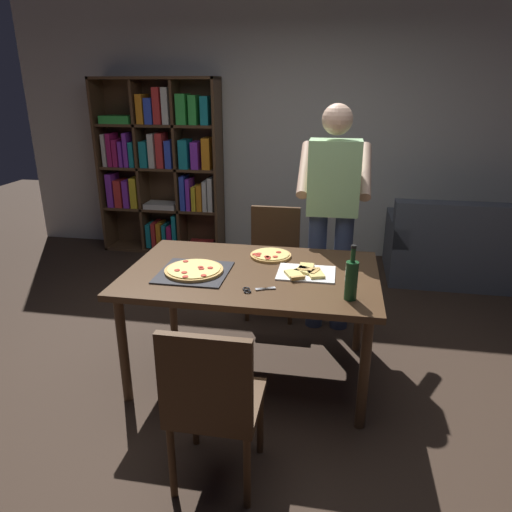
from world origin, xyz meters
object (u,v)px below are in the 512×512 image
at_px(chair_far_side, 273,254).
at_px(kitchen_scissors, 254,290).
at_px(bookshelf, 162,166).
at_px(pepperoni_pizza_on_tray, 194,271).
at_px(couch, 476,252).
at_px(person_serving_pizza, 332,207).
at_px(second_pizza_plain, 271,255).
at_px(wine_bottle, 351,279).
at_px(chair_near_camera, 212,399).
at_px(dining_table, 252,281).

distance_m(chair_far_side, kitchen_scissors, 1.31).
relative_size(bookshelf, pepperoni_pizza_on_tray, 4.53).
height_order(couch, person_serving_pizza, person_serving_pizza).
xyz_separation_m(bookshelf, kitchen_scissors, (1.55, -2.66, -0.23)).
height_order(pepperoni_pizza_on_tray, second_pizza_plain, pepperoni_pizza_on_tray).
distance_m(couch, kitchen_scissors, 2.96).
bearing_deg(second_pizza_plain, kitchen_scissors, -91.48).
height_order(chair_far_side, second_pizza_plain, chair_far_side).
distance_m(kitchen_scissors, second_pizza_plain, 0.58).
bearing_deg(pepperoni_pizza_on_tray, wine_bottle, -12.43).
xyz_separation_m(person_serving_pizza, second_pizza_plain, (-0.40, -0.49, -0.24)).
bearing_deg(kitchen_scissors, pepperoni_pizza_on_tray, 154.91).
relative_size(couch, wine_bottle, 5.39).
bearing_deg(person_serving_pizza, bookshelf, 140.90).
relative_size(pepperoni_pizza_on_tray, wine_bottle, 1.36).
xyz_separation_m(chair_near_camera, second_pizza_plain, (0.08, 1.28, 0.25)).
xyz_separation_m(dining_table, chair_near_camera, (-0.00, -1.00, -0.17)).
height_order(dining_table, couch, couch).
xyz_separation_m(chair_far_side, bookshelf, (-1.49, 1.37, 0.48)).
relative_size(couch, bookshelf, 0.87).
bearing_deg(second_pizza_plain, chair_near_camera, -93.52).
xyz_separation_m(dining_table, second_pizza_plain, (0.08, 0.29, 0.08)).
bearing_deg(chair_near_camera, person_serving_pizza, 74.99).
relative_size(dining_table, kitchen_scissors, 8.05).
relative_size(chair_near_camera, pepperoni_pizza_on_tray, 2.09).
relative_size(chair_far_side, kitchen_scissors, 4.55).
distance_m(bookshelf, wine_bottle, 3.41).
height_order(person_serving_pizza, pepperoni_pizza_on_tray, person_serving_pizza).
distance_m(chair_far_side, wine_bottle, 1.49).
bearing_deg(kitchen_scissors, bookshelf, 120.20).
relative_size(chair_near_camera, kitchen_scissors, 4.55).
bearing_deg(dining_table, second_pizza_plain, 74.53).
bearing_deg(dining_table, couch, 46.28).
bearing_deg(person_serving_pizza, couch, 40.34).
relative_size(chair_far_side, pepperoni_pizza_on_tray, 2.09).
distance_m(couch, pepperoni_pizza_on_tray, 3.10).
xyz_separation_m(bookshelf, pepperoni_pizza_on_tray, (1.13, -2.47, -0.23)).
distance_m(couch, wine_bottle, 2.69).
xyz_separation_m(pepperoni_pizza_on_tray, second_pizza_plain, (0.43, 0.38, -0.00)).
xyz_separation_m(chair_far_side, kitchen_scissors, (0.06, -1.29, 0.24)).
distance_m(chair_near_camera, person_serving_pizza, 1.90).
xyz_separation_m(person_serving_pizza, wine_bottle, (0.14, -1.09, -0.13)).
relative_size(dining_table, chair_far_side, 1.77).
distance_m(chair_near_camera, kitchen_scissors, 0.75).
relative_size(chair_near_camera, wine_bottle, 2.85).
relative_size(couch, person_serving_pizza, 0.97).
bearing_deg(chair_far_side, chair_near_camera, -90.00).
distance_m(bookshelf, person_serving_pizza, 2.53).
bearing_deg(chair_near_camera, second_pizza_plain, 86.48).
height_order(bookshelf, second_pizza_plain, bookshelf).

